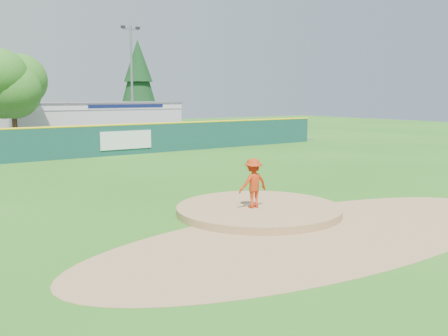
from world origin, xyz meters
TOP-DOWN VIEW (x-y plane):
  - ground at (0.00, 0.00)m, footprint 120.00×120.00m
  - pitchers_mound at (0.00, 0.00)m, footprint 5.50×5.50m
  - pitching_rubber at (0.00, 0.30)m, footprint 0.60×0.15m
  - infield_dirt_arc at (0.00, -3.00)m, footprint 15.40×15.40m
  - parking_lot at (0.00, 27.00)m, footprint 44.00×16.00m
  - pitcher at (-0.28, -0.04)m, footprint 1.08×0.65m
  - van at (0.12, 23.04)m, footprint 4.37×2.06m
  - pool_building_grp at (6.00, 31.99)m, footprint 15.20×8.20m
  - fence_banners at (-1.88, 17.92)m, footprint 14.05×0.04m
  - outfield_fence at (0.00, 18.00)m, footprint 40.00×0.14m
  - deciduous_tree at (-2.00, 25.00)m, footprint 5.60×5.60m
  - conifer_tree at (13.00, 36.00)m, footprint 4.40×4.40m
  - light_pole_right at (9.00, 29.00)m, footprint 1.75×0.25m

SIDE VIEW (x-z plane):
  - ground at x=0.00m, z-range 0.00..0.00m
  - pitchers_mound at x=0.00m, z-range -0.25..0.25m
  - infield_dirt_arc at x=0.00m, z-range 0.00..0.01m
  - parking_lot at x=0.00m, z-range 0.00..0.02m
  - pitching_rubber at x=0.00m, z-range 0.25..0.29m
  - van at x=0.12m, z-range 0.02..1.23m
  - fence_banners at x=-1.88m, z-range 0.40..1.60m
  - pitcher at x=-0.28m, z-range 0.25..1.88m
  - outfield_fence at x=0.00m, z-range 0.05..2.12m
  - pool_building_grp at x=6.00m, z-range 0.01..3.32m
  - deciduous_tree at x=-2.00m, z-range 0.87..8.23m
  - conifer_tree at x=13.00m, z-range 0.79..10.29m
  - light_pole_right at x=9.00m, z-range 0.54..10.54m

